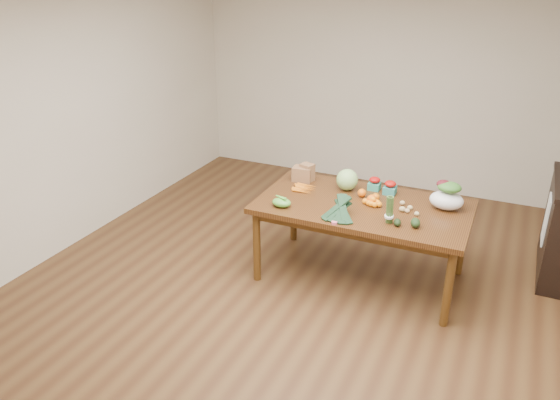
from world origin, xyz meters
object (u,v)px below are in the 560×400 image
at_px(dining_table, 361,241).
at_px(salad_bag, 447,197).
at_px(mandarin_cluster, 373,201).
at_px(kale_bunch, 338,210).
at_px(cabbage, 347,180).
at_px(asparagus_bundle, 390,210).
at_px(paper_bag, 303,172).

distance_m(dining_table, salad_bag, 0.87).
xyz_separation_m(mandarin_cluster, salad_bag, (0.60, 0.19, 0.07)).
bearing_deg(kale_bunch, salad_bag, 36.07).
xyz_separation_m(dining_table, cabbage, (-0.24, 0.26, 0.48)).
bearing_deg(asparagus_bundle, dining_table, 136.30).
xyz_separation_m(dining_table, paper_bag, (-0.71, 0.29, 0.46)).
bearing_deg(salad_bag, dining_table, -163.13).
xyz_separation_m(kale_bunch, asparagus_bundle, (0.41, 0.09, 0.05)).
relative_size(mandarin_cluster, salad_bag, 0.61).
relative_size(paper_bag, cabbage, 1.21).
distance_m(dining_table, asparagus_bundle, 0.65).
relative_size(cabbage, mandarin_cluster, 1.13).
distance_m(kale_bunch, asparagus_bundle, 0.42).
relative_size(mandarin_cluster, asparagus_bundle, 0.72).
bearing_deg(asparagus_bundle, paper_bag, 149.90).
bearing_deg(mandarin_cluster, asparagus_bundle, -53.94).
relative_size(kale_bunch, asparagus_bundle, 1.60).
distance_m(cabbage, mandarin_cluster, 0.41).
height_order(dining_table, asparagus_bundle, asparagus_bundle).
bearing_deg(cabbage, mandarin_cluster, -36.51).
bearing_deg(paper_bag, mandarin_cluster, -19.02).
relative_size(dining_table, asparagus_bundle, 7.48).
height_order(dining_table, cabbage, cabbage).
bearing_deg(cabbage, dining_table, -46.92).
bearing_deg(dining_table, asparagus_bundle, -43.70).
xyz_separation_m(dining_table, asparagus_bundle, (0.30, -0.28, 0.50)).
distance_m(dining_table, paper_bag, 0.90).
distance_m(dining_table, cabbage, 0.59).
distance_m(cabbage, asparagus_bundle, 0.77).
bearing_deg(dining_table, mandarin_cluster, 13.30).
relative_size(kale_bunch, salad_bag, 1.37).
xyz_separation_m(paper_bag, kale_bunch, (0.60, -0.67, -0.01)).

